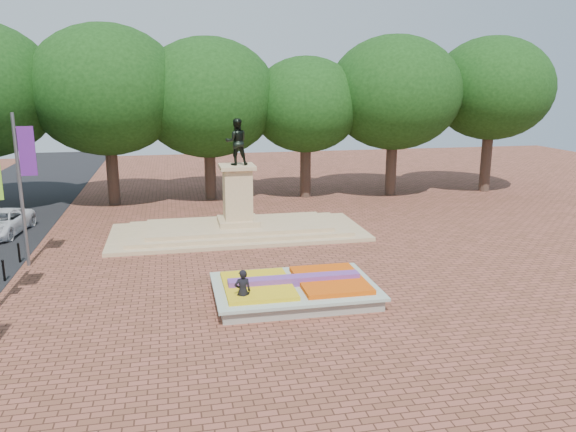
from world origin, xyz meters
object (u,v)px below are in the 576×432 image
Objects in this scene: van at (0,223)px; monument at (238,219)px; flower_bed at (295,289)px; pedestrian at (243,292)px.

monument is at bearing -3.00° from van.
van is (-13.97, 12.50, 0.31)m from flower_bed.
flower_bed is 2.48m from pedestrian.
flower_bed is 10.07m from monument.
van reaches higher than flower_bed.
van is 2.96× the size of pedestrian.
pedestrian is (-1.17, -11.05, -0.04)m from monument.
monument reaches higher than flower_bed.
van is 17.95m from pedestrian.
pedestrian reaches higher than van.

